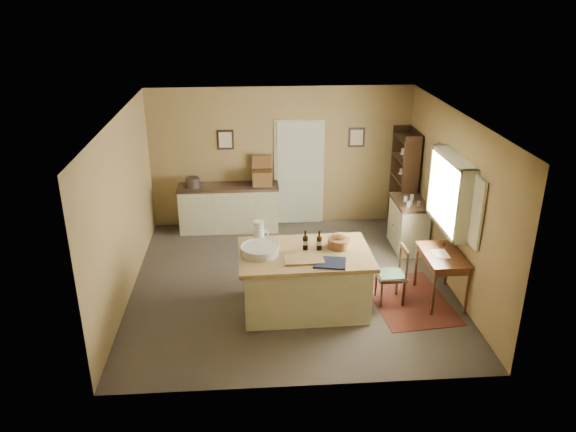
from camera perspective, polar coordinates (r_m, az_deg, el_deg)
name	(u,v)px	position (r m, az deg, el deg)	size (l,w,h in m)	color
ground	(291,283)	(9.07, 0.30, -6.78)	(5.00, 5.00, 0.00)	#4D453B
wall_back	(281,157)	(10.85, -0.72, 5.99)	(5.00, 0.10, 2.70)	olive
wall_front	(309,287)	(6.24, 2.13, -7.19)	(5.00, 0.10, 2.70)	olive
wall_left	(123,209)	(8.67, -16.39, 0.70)	(0.10, 5.00, 2.70)	olive
wall_right	(452,200)	(9.02, 16.36, 1.56)	(0.10, 5.00, 2.70)	olive
ceiling	(291,116)	(8.09, 0.34, 10.12)	(5.00, 5.00, 0.00)	silver
door	(299,172)	(10.93, 1.13, 4.50)	(0.97, 0.06, 2.11)	beige
framed_prints	(291,139)	(10.74, 0.35, 7.87)	(2.82, 0.02, 0.38)	black
window	(453,193)	(8.75, 16.46, 2.30)	(0.25, 1.99, 1.12)	beige
work_island	(304,279)	(8.19, 1.61, -6.38)	(1.91, 1.27, 1.20)	beige
sideboard	(229,206)	(10.84, -5.99, 0.99)	(1.91, 0.54, 1.18)	beige
rug	(409,300)	(8.80, 12.21, -8.31)	(1.10, 1.60, 0.01)	#4D1F15
writing_desk	(443,259)	(8.62, 15.45, -4.28)	(0.57, 0.94, 0.82)	#3C1E10
desk_chair	(390,276)	(8.50, 10.36, -5.97)	(0.41, 0.41, 0.87)	black
right_cabinet	(408,224)	(10.27, 12.12, -0.80)	(0.53, 0.96, 0.99)	beige
shelving_unit	(406,181)	(10.88, 11.93, 3.49)	(0.33, 0.88, 1.96)	black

